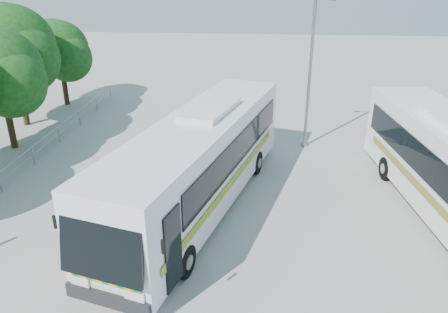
# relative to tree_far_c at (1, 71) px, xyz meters

# --- Properties ---
(ground) EXTENTS (100.00, 100.00, 0.00)m
(ground) POSITION_rel_tree_far_c_xyz_m (12.12, -5.10, -4.26)
(ground) COLOR gray
(ground) RESTS_ON ground
(kerb_divider) EXTENTS (0.40, 16.00, 0.15)m
(kerb_divider) POSITION_rel_tree_far_c_xyz_m (9.82, -3.10, -4.18)
(kerb_divider) COLOR #B2B2AD
(kerb_divider) RESTS_ON ground
(railing) EXTENTS (0.06, 22.00, 1.00)m
(railing) POSITION_rel_tree_far_c_xyz_m (2.12, -1.10, -3.52)
(railing) COLOR gray
(railing) RESTS_ON ground
(tree_far_c) EXTENTS (4.97, 4.69, 6.49)m
(tree_far_c) POSITION_rel_tree_far_c_xyz_m (0.00, 0.00, 0.00)
(tree_far_c) COLOR #382314
(tree_far_c) RESTS_ON ground
(tree_far_d) EXTENTS (5.62, 5.30, 7.33)m
(tree_far_d) POSITION_rel_tree_far_c_xyz_m (-1.19, 3.70, 0.56)
(tree_far_d) COLOR #382314
(tree_far_d) RESTS_ON ground
(tree_far_e) EXTENTS (4.54, 4.28, 5.92)m
(tree_far_e) POSITION_rel_tree_far_c_xyz_m (-0.51, 8.20, -0.37)
(tree_far_e) COLOR #382314
(tree_far_e) RESTS_ON ground
(coach_main) EXTENTS (6.22, 13.92, 3.80)m
(coach_main) POSITION_rel_tree_far_c_xyz_m (11.11, -5.47, -2.18)
(coach_main) COLOR silver
(coach_main) RESTS_ON ground
(lamppost) EXTENTS (1.96, 0.41, 8.02)m
(lamppost) POSITION_rel_tree_far_c_xyz_m (15.97, 1.65, 0.17)
(lamppost) COLOR gray
(lamppost) RESTS_ON ground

